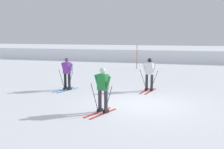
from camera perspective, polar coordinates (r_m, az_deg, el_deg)
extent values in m
plane|color=white|center=(11.43, 6.39, -6.39)|extent=(120.00, 120.00, 0.00)
cube|color=white|center=(32.66, 12.15, 4.35)|extent=(80.00, 9.13, 1.27)
cube|color=#237AC6|center=(14.35, -9.39, -3.32)|extent=(0.56, 1.55, 0.02)
cube|color=#237AC6|center=(14.54, -10.22, -3.19)|extent=(0.56, 1.55, 0.02)
cube|color=black|center=(14.45, -9.00, -2.99)|extent=(0.19, 0.28, 0.10)
cube|color=black|center=(14.64, -9.83, -2.87)|extent=(0.19, 0.28, 0.10)
cylinder|color=black|center=(14.36, -9.05, -1.13)|extent=(0.14, 0.14, 0.85)
cylinder|color=black|center=(14.55, -9.88, -1.03)|extent=(0.14, 0.14, 0.85)
cube|color=purple|center=(14.37, -9.52, 1.38)|extent=(0.43, 0.34, 0.60)
cylinder|color=purple|center=(14.19, -8.82, 1.25)|extent=(0.27, 0.16, 0.55)
cylinder|color=purple|center=(14.52, -10.31, 1.38)|extent=(0.27, 0.16, 0.55)
sphere|color=#4C4C56|center=(14.32, -9.57, 3.08)|extent=(0.22, 0.22, 0.22)
cylinder|color=#38383D|center=(14.20, -8.86, -1.33)|extent=(0.41, 0.15, 1.05)
cylinder|color=#38383D|center=(14.58, -10.57, -1.12)|extent=(0.41, 0.15, 1.05)
cube|color=teal|center=(14.52, -8.97, 1.54)|extent=(0.32, 0.26, 0.40)
cube|color=red|center=(10.09, -1.80, -8.32)|extent=(0.62, 1.54, 0.02)
cube|color=red|center=(10.25, -3.07, -8.05)|extent=(0.62, 1.54, 0.02)
cube|color=black|center=(10.19, -1.30, -7.80)|extent=(0.20, 0.29, 0.10)
cube|color=black|center=(10.35, -2.56, -7.54)|extent=(0.20, 0.29, 0.10)
cylinder|color=#38333D|center=(10.07, -1.30, -5.20)|extent=(0.14, 0.14, 0.85)
cylinder|color=#38333D|center=(10.23, -2.58, -4.98)|extent=(0.14, 0.14, 0.85)
cube|color=#23843D|center=(10.02, -1.96, -1.62)|extent=(0.44, 0.35, 0.60)
cylinder|color=#23843D|center=(9.86, -0.87, -1.85)|extent=(0.27, 0.17, 0.55)
cylinder|color=#23843D|center=(10.15, -3.16, -1.56)|extent=(0.27, 0.17, 0.55)
sphere|color=silver|center=(9.95, -1.98, 0.82)|extent=(0.22, 0.22, 0.22)
cylinder|color=#38383D|center=(9.89, -0.83, -5.44)|extent=(0.36, 0.15, 1.10)
cylinder|color=#38383D|center=(10.26, -3.69, -4.95)|extent=(0.36, 0.15, 1.10)
cube|color=#B7B2A3|center=(10.18, -1.26, -1.34)|extent=(0.32, 0.26, 0.40)
cube|color=red|center=(14.05, 8.19, -3.55)|extent=(0.44, 1.58, 0.02)
cube|color=red|center=(14.15, 7.12, -3.45)|extent=(0.44, 1.58, 0.02)
cube|color=black|center=(14.18, 8.40, -3.20)|extent=(0.17, 0.28, 0.10)
cube|color=black|center=(14.27, 7.33, -3.10)|extent=(0.17, 0.28, 0.10)
cylinder|color=#2D2D33|center=(14.09, 8.44, -1.31)|extent=(0.14, 0.14, 0.85)
cylinder|color=#2D2D33|center=(14.18, 7.37, -1.22)|extent=(0.14, 0.14, 0.85)
cube|color=white|center=(14.05, 7.96, 1.25)|extent=(0.42, 0.32, 0.60)
cylinder|color=white|center=(13.95, 8.89, 1.12)|extent=(0.27, 0.14, 0.55)
cylinder|color=white|center=(14.11, 6.97, 1.25)|extent=(0.27, 0.14, 0.55)
sphere|color=black|center=(14.00, 7.99, 2.99)|extent=(0.22, 0.22, 0.22)
cylinder|color=#38383D|center=(13.95, 8.88, -1.39)|extent=(0.42, 0.12, 1.11)
cylinder|color=#38383D|center=(14.14, 6.67, -1.21)|extent=(0.42, 0.12, 1.11)
cube|color=maroon|center=(14.24, 8.24, 1.42)|extent=(0.31, 0.24, 0.40)
cylinder|color=#C65614|center=(23.04, 5.30, 3.78)|extent=(0.06, 0.06, 2.05)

